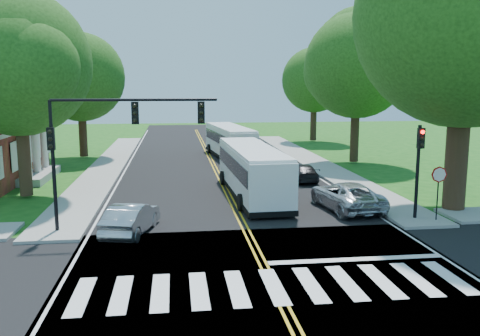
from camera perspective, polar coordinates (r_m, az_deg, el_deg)
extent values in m
plane|color=#134F14|center=(17.18, 3.50, -12.51)|extent=(140.00, 140.00, 0.00)
cube|color=black|center=(34.39, -2.16, -1.35)|extent=(14.00, 96.00, 0.01)
cube|color=black|center=(17.18, 3.50, -12.49)|extent=(60.00, 12.00, 0.01)
cube|color=gold|center=(38.31, -2.70, -0.24)|extent=(0.36, 70.00, 0.01)
cube|color=silver|center=(38.37, -12.88, -0.45)|extent=(0.12, 70.00, 0.01)
cube|color=silver|center=(39.44, 7.19, -0.02)|extent=(0.12, 70.00, 0.01)
cube|color=silver|center=(16.72, 3.83, -13.09)|extent=(12.60, 3.00, 0.01)
cube|color=silver|center=(19.53, 12.89, -9.95)|extent=(6.60, 0.40, 0.01)
cube|color=gray|center=(41.47, -14.56, 0.29)|extent=(2.60, 40.00, 0.15)
cube|color=gray|center=(42.68, 8.13, 0.75)|extent=(2.60, 40.00, 0.15)
cylinder|color=black|center=(27.71, 23.19, 1.88)|extent=(1.10, 1.10, 6.00)
sphere|color=#357623|center=(27.71, 24.08, 15.34)|extent=(10.80, 10.80, 10.80)
cylinder|color=black|center=(31.07, -23.10, 1.50)|extent=(0.70, 0.70, 4.80)
sphere|color=#357623|center=(30.85, -23.70, 10.73)|extent=(8.00, 8.00, 8.00)
cylinder|color=black|center=(46.51, -17.23, 3.95)|extent=(0.70, 0.70, 4.40)
sphere|color=#357623|center=(46.34, -17.51, 9.71)|extent=(7.60, 7.60, 7.60)
cylinder|color=black|center=(42.41, 12.76, 4.07)|extent=(0.70, 0.70, 5.00)
sphere|color=#357623|center=(42.27, 13.01, 11.14)|extent=(8.40, 8.40, 8.40)
cylinder|color=black|center=(57.93, 8.24, 5.26)|extent=(0.70, 0.70, 4.40)
sphere|color=#357623|center=(57.79, 8.35, 9.76)|extent=(7.20, 7.20, 7.20)
cube|color=silver|center=(36.91, -22.15, 5.58)|extent=(1.40, 6.00, 0.45)
cube|color=gray|center=(37.36, -21.76, -0.78)|extent=(1.80, 6.00, 0.50)
cylinder|color=silver|center=(34.99, -22.82, 1.58)|extent=(0.50, 0.50, 4.20)
cylinder|color=silver|center=(37.10, -21.93, 2.04)|extent=(0.50, 0.50, 4.20)
cylinder|color=silver|center=(39.22, -21.14, 2.44)|extent=(0.50, 0.50, 4.20)
cylinder|color=black|center=(23.08, -20.14, -1.06)|extent=(0.16, 0.16, 4.60)
cube|color=black|center=(22.70, -20.46, 3.09)|extent=(0.30, 0.22, 0.95)
sphere|color=black|center=(22.54, -20.58, 3.81)|extent=(0.18, 0.18, 0.18)
cylinder|color=black|center=(22.22, -11.72, 7.50)|extent=(7.00, 0.12, 0.12)
cube|color=black|center=(22.09, -11.70, 6.07)|extent=(0.30, 0.22, 0.95)
cube|color=black|center=(22.06, -4.39, 6.23)|extent=(0.30, 0.22, 0.95)
cylinder|color=black|center=(25.18, 19.30, -0.42)|extent=(0.16, 0.16, 4.40)
cube|color=black|center=(24.84, 19.65, 3.17)|extent=(0.30, 0.22, 0.95)
sphere|color=#FF0A05|center=(24.68, 19.83, 3.82)|extent=(0.18, 0.18, 0.18)
cylinder|color=black|center=(25.31, 21.29, -3.02)|extent=(0.06, 0.06, 2.20)
cylinder|color=#A50A07|center=(25.09, 21.46, -0.69)|extent=(0.76, 0.04, 0.76)
cube|color=white|center=(29.16, 1.36, -0.41)|extent=(2.76, 11.02, 2.55)
cube|color=black|center=(29.09, 1.37, 0.49)|extent=(2.81, 10.26, 0.88)
cube|color=black|center=(34.49, -0.36, 1.66)|extent=(2.27, 0.18, 1.48)
cube|color=orange|center=(34.38, -0.36, 3.04)|extent=(1.58, 0.16, 0.30)
cube|color=black|center=(29.37, 1.36, -2.58)|extent=(2.82, 11.12, 0.28)
cube|color=white|center=(28.96, 1.37, 2.18)|extent=(2.70, 10.69, 0.20)
cylinder|color=black|center=(33.06, 2.23, -0.99)|extent=(0.33, 0.90, 0.89)
cylinder|color=black|center=(32.66, -1.92, -1.12)|extent=(0.33, 0.90, 0.89)
cylinder|color=black|center=(26.43, 5.29, -3.66)|extent=(0.33, 0.90, 0.89)
cylinder|color=black|center=(25.93, 0.12, -3.88)|extent=(0.33, 0.90, 0.89)
cube|color=white|center=(44.42, -1.16, 2.92)|extent=(3.49, 10.83, 2.48)
cube|color=black|center=(44.37, -1.16, 3.49)|extent=(3.48, 10.10, 0.86)
cube|color=black|center=(49.61, -2.53, 3.95)|extent=(2.21, 0.35, 1.44)
cube|color=orange|center=(49.54, -2.54, 4.89)|extent=(1.53, 0.27, 0.29)
cube|color=black|center=(44.55, -1.15, 1.51)|extent=(3.55, 10.94, 0.27)
cube|color=white|center=(44.29, -1.16, 4.57)|extent=(3.41, 10.51, 0.20)
cylinder|color=black|center=(48.19, -0.72, 2.27)|extent=(0.38, 0.89, 0.87)
cylinder|color=black|center=(47.72, -3.46, 2.18)|extent=(0.38, 0.89, 0.87)
cylinder|color=black|center=(41.69, 1.40, 1.15)|extent=(0.38, 0.89, 0.87)
cylinder|color=black|center=(41.14, -1.75, 1.04)|extent=(0.38, 0.89, 0.87)
imported|color=#ABACB2|center=(22.49, -12.13, -5.55)|extent=(2.39, 4.34, 1.36)
imported|color=silver|center=(26.76, 11.83, -3.06)|extent=(2.95, 5.42, 1.44)
imported|color=black|center=(34.21, 7.04, -0.50)|extent=(1.67, 3.94, 1.13)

